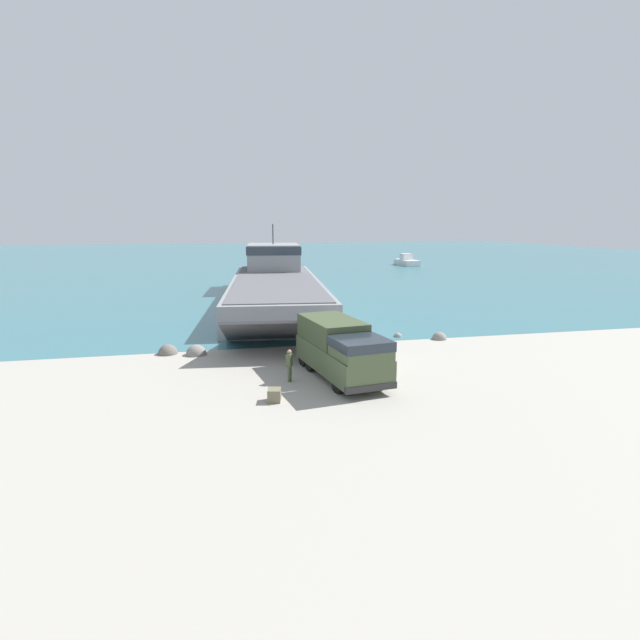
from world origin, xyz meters
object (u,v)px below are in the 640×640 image
(military_truck, at_px, (341,349))
(moored_boat_a, at_px, (407,261))
(landing_craft, at_px, (275,281))
(cargo_crate, at_px, (274,395))
(soldier_on_ramp, at_px, (290,363))

(military_truck, bearing_deg, moored_boat_a, 146.66)
(landing_craft, xyz_separation_m, moored_boat_a, (30.95, 39.17, -1.21))
(landing_craft, xyz_separation_m, cargo_crate, (-4.10, -30.95, -1.66))
(soldier_on_ramp, height_order, moored_boat_a, moored_boat_a)
(soldier_on_ramp, xyz_separation_m, cargo_crate, (-1.14, -2.70, -0.69))
(military_truck, relative_size, moored_boat_a, 1.13)
(landing_craft, height_order, moored_boat_a, landing_craft)
(landing_craft, distance_m, cargo_crate, 31.26)
(landing_craft, bearing_deg, moored_boat_a, 58.01)
(soldier_on_ramp, bearing_deg, landing_craft, 113.55)
(soldier_on_ramp, relative_size, moored_boat_a, 0.25)
(soldier_on_ramp, bearing_deg, cargo_crate, -83.34)
(soldier_on_ramp, relative_size, cargo_crate, 2.42)
(moored_boat_a, bearing_deg, landing_craft, 49.47)
(military_truck, bearing_deg, landing_craft, 171.08)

